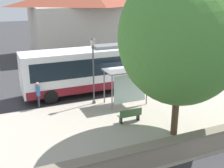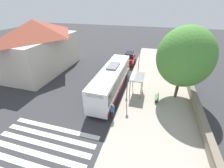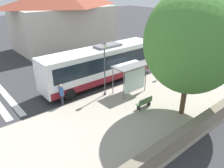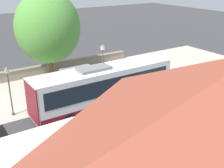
{
  "view_description": "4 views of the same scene",
  "coord_description": "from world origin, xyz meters",
  "px_view_note": "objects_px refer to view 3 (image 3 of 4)",
  "views": [
    {
      "loc": [
        -17.75,
        8.24,
        7.44
      ],
      "look_at": [
        -0.55,
        0.81,
        1.2
      ],
      "focal_mm": 45.0,
      "sensor_mm": 36.0,
      "label": 1
    },
    {
      "loc": [
        -3.15,
        17.43,
        10.84
      ],
      "look_at": [
        0.95,
        3.12,
        2.54
      ],
      "focal_mm": 24.0,
      "sensor_mm": 36.0,
      "label": 2
    },
    {
      "loc": [
        -13.76,
        12.39,
        8.62
      ],
      "look_at": [
        -1.7,
        2.3,
        1.41
      ],
      "focal_mm": 35.0,
      "sensor_mm": 36.0,
      "label": 3
    },
    {
      "loc": [
        19.08,
        -9.84,
        10.18
      ],
      "look_at": [
        1.16,
        1.96,
        1.62
      ],
      "focal_mm": 45.0,
      "sensor_mm": 36.0,
      "label": 4
    }
  ],
  "objects_px": {
    "street_lamp_far": "(168,53)",
    "bus": "(101,64)",
    "pedestrian": "(61,93)",
    "shade_tree": "(192,42)",
    "bench": "(144,103)",
    "street_lamp_near": "(105,65)",
    "bus_shelter": "(131,71)",
    "parked_car_behind_bus": "(174,52)"
  },
  "relations": [
    {
      "from": "bus",
      "to": "bus_shelter",
      "type": "bearing_deg",
      "value": -169.89
    },
    {
      "from": "bus",
      "to": "pedestrian",
      "type": "height_order",
      "value": "bus"
    },
    {
      "from": "bus",
      "to": "parked_car_behind_bus",
      "type": "relative_size",
      "value": 2.57
    },
    {
      "from": "bus",
      "to": "bench",
      "type": "bearing_deg",
      "value": 176.08
    },
    {
      "from": "parked_car_behind_bus",
      "to": "shade_tree",
      "type": "bearing_deg",
      "value": 128.35
    },
    {
      "from": "bus_shelter",
      "to": "street_lamp_far",
      "type": "height_order",
      "value": "street_lamp_far"
    },
    {
      "from": "bus",
      "to": "shade_tree",
      "type": "bearing_deg",
      "value": -172.22
    },
    {
      "from": "pedestrian",
      "to": "shade_tree",
      "type": "bearing_deg",
      "value": -137.48
    },
    {
      "from": "bus",
      "to": "street_lamp_far",
      "type": "bearing_deg",
      "value": -112.43
    },
    {
      "from": "bus_shelter",
      "to": "shade_tree",
      "type": "relative_size",
      "value": 0.33
    },
    {
      "from": "bus",
      "to": "shade_tree",
      "type": "xyz_separation_m",
      "value": [
        -8.21,
        -1.12,
        3.47
      ]
    },
    {
      "from": "bench",
      "to": "parked_car_behind_bus",
      "type": "distance_m",
      "value": 12.6
    },
    {
      "from": "bench",
      "to": "parked_car_behind_bus",
      "type": "bearing_deg",
      "value": -64.16
    },
    {
      "from": "pedestrian",
      "to": "shade_tree",
      "type": "distance_m",
      "value": 9.98
    },
    {
      "from": "street_lamp_far",
      "to": "parked_car_behind_bus",
      "type": "height_order",
      "value": "street_lamp_far"
    },
    {
      "from": "parked_car_behind_bus",
      "to": "bus",
      "type": "bearing_deg",
      "value": 87.63
    },
    {
      "from": "bench",
      "to": "street_lamp_near",
      "type": "relative_size",
      "value": 0.31
    },
    {
      "from": "bus_shelter",
      "to": "bench",
      "type": "bearing_deg",
      "value": 158.42
    },
    {
      "from": "street_lamp_near",
      "to": "shade_tree",
      "type": "xyz_separation_m",
      "value": [
        -5.89,
        -2.48,
        2.61
      ]
    },
    {
      "from": "bus",
      "to": "street_lamp_near",
      "type": "distance_m",
      "value": 2.82
    },
    {
      "from": "street_lamp_far",
      "to": "shade_tree",
      "type": "height_order",
      "value": "shade_tree"
    },
    {
      "from": "bus_shelter",
      "to": "street_lamp_near",
      "type": "relative_size",
      "value": 0.63
    },
    {
      "from": "bench",
      "to": "pedestrian",
      "type": "bearing_deg",
      "value": 46.19
    },
    {
      "from": "bus_shelter",
      "to": "shade_tree",
      "type": "xyz_separation_m",
      "value": [
        -4.82,
        -0.52,
        3.27
      ]
    },
    {
      "from": "bench",
      "to": "shade_tree",
      "type": "xyz_separation_m",
      "value": [
        -2.27,
        -1.53,
        4.85
      ]
    },
    {
      "from": "bench",
      "to": "bus",
      "type": "bearing_deg",
      "value": -3.92
    },
    {
      "from": "bus",
      "to": "street_lamp_near",
      "type": "relative_size",
      "value": 2.55
    },
    {
      "from": "street_lamp_near",
      "to": "pedestrian",
      "type": "bearing_deg",
      "value": 78.12
    },
    {
      "from": "pedestrian",
      "to": "street_lamp_far",
      "type": "xyz_separation_m",
      "value": [
        -1.14,
        -11.51,
        1.26
      ]
    },
    {
      "from": "pedestrian",
      "to": "parked_car_behind_bus",
      "type": "relative_size",
      "value": 0.39
    },
    {
      "from": "parked_car_behind_bus",
      "to": "street_lamp_near",
      "type": "bearing_deg",
      "value": 98.62
    },
    {
      "from": "bus_shelter",
      "to": "shade_tree",
      "type": "height_order",
      "value": "shade_tree"
    },
    {
      "from": "bus",
      "to": "street_lamp_far",
      "type": "distance_m",
      "value": 7.08
    },
    {
      "from": "bus",
      "to": "pedestrian",
      "type": "xyz_separation_m",
      "value": [
        -1.55,
        4.98,
        -0.78
      ]
    },
    {
      "from": "bus_shelter",
      "to": "street_lamp_far",
      "type": "bearing_deg",
      "value": -83.33
    },
    {
      "from": "street_lamp_far",
      "to": "bus",
      "type": "bearing_deg",
      "value": 67.57
    },
    {
      "from": "bus",
      "to": "parked_car_behind_bus",
      "type": "height_order",
      "value": "bus"
    },
    {
      "from": "bench",
      "to": "street_lamp_near",
      "type": "height_order",
      "value": "street_lamp_near"
    },
    {
      "from": "street_lamp_near",
      "to": "parked_car_behind_bus",
      "type": "relative_size",
      "value": 1.01
    },
    {
      "from": "shade_tree",
      "to": "bus",
      "type": "bearing_deg",
      "value": 7.78
    },
    {
      "from": "bus_shelter",
      "to": "bench",
      "type": "distance_m",
      "value": 3.17
    },
    {
      "from": "bus_shelter",
      "to": "parked_car_behind_bus",
      "type": "xyz_separation_m",
      "value": [
        2.93,
        -10.32,
        -0.99
      ]
    }
  ]
}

